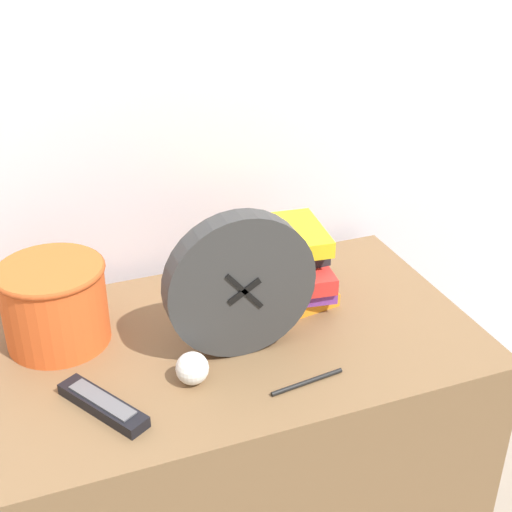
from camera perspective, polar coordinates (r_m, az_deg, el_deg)
The scene contains 8 objects.
wall_back at distance 1.45m, azimuth -10.75°, elevation 14.97°, with size 6.00×0.04×2.40m.
desk at distance 1.57m, azimuth -5.31°, elevation -18.52°, with size 1.11×0.54×0.76m.
desk_clock at distance 1.23m, azimuth -1.25°, elevation -2.37°, with size 0.27×0.05×0.27m.
book_stack at distance 1.41m, azimuth 1.34°, elevation -1.03°, with size 0.26×0.21×0.15m.
basket at distance 1.34m, azimuth -15.84°, elevation -3.54°, with size 0.20×0.20×0.15m.
tv_remote at distance 1.20m, azimuth -12.16°, elevation -11.56°, with size 0.13×0.17×0.02m.
crumpled_paper_ball at distance 1.22m, azimuth -5.12°, elevation -8.94°, with size 0.06×0.06×0.06m.
pen at distance 1.23m, azimuth 4.12°, elevation -10.02°, with size 0.14×0.03×0.01m.
Camera 1 is at (-0.25, -0.77, 1.53)m, focal length 50.00 mm.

